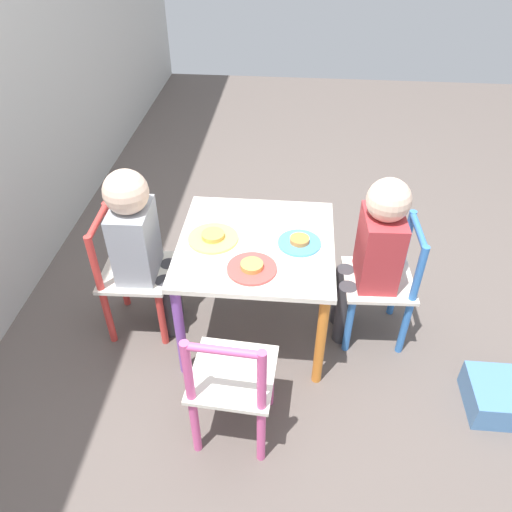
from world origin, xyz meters
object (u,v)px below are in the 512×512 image
Objects in this scene: plate_front at (299,242)px; plate_left at (252,268)px; chair_blue at (384,284)px; plate_back at (213,237)px; child_front at (374,249)px; storage_bin at (501,397)px; kids_table at (256,256)px; child_back at (140,240)px; chair_red at (131,276)px; chair_pink at (232,384)px.

plate_left is (-0.16, 0.16, -0.00)m from plate_front.
chair_blue reaches higher than plate_back.
plate_back is (-0.02, 0.59, 0.03)m from child_front.
chair_blue is 0.56m from storage_bin.
storage_bin is at bearing -106.41° from plate_back.
kids_table is 0.43m from child_back.
chair_blue is 2.24× the size of storage_bin.
child_front reaches higher than plate_left.
plate_front is at bearing -90.49° from chair_red.
chair_pink reaches higher than plate_left.
child_front is at bearing -87.38° from kids_table.
storage_bin is at bearing -99.69° from plate_left.
plate_left is (-0.16, 0.00, 0.08)m from kids_table.
storage_bin is (-0.33, -0.47, -0.37)m from child_front.
kids_table is 1.08× the size of chair_blue.
child_front is 0.46m from plate_left.
child_back reaches higher than plate_left.
child_back is at bearing 77.43° from storage_bin.
child_back reaches higher than plate_front.
child_back is 3.08× the size of storage_bin.
kids_table is at bearing -90.00° from child_front.
chair_red is 2.24× the size of storage_bin.
plate_left is at bearing -110.36° from child_back.
chair_red is at bearing -42.12° from chair_pink.
chair_pink is at bearing -48.19° from chair_blue.
plate_front is (-0.00, -0.16, 0.08)m from kids_table.
chair_red is 3.36× the size of plate_front.
storage_bin is at bearing -112.78° from plate_front.
chair_blue is at bearing -69.87° from plate_left.
plate_left is at bearing 135.00° from plate_front.
plate_back is at bearing 73.59° from storage_bin.
storage_bin is (-0.31, -1.05, -0.40)m from plate_back.
storage_bin is at bearing -104.57° from child_back.
chair_red is 0.94m from child_front.
chair_red is 3.08× the size of plate_left.
child_back is at bearing 91.47° from plate_front.
chair_blue is at bearing -87.38° from kids_table.
child_back is 4.62× the size of plate_front.
chair_blue is 1.00× the size of chair_pink.
kids_table is at bearing -90.00° from plate_back.
child_back is 0.86m from child_front.
chair_blue is 0.39m from plate_front.
child_front reaches higher than storage_bin.
storage_bin is at bearing 52.22° from child_front.
storage_bin is (-0.30, -1.33, -0.38)m from child_back.
child_back is (-0.04, 0.92, 0.18)m from chair_blue.
child_front reaches higher than chair_blue.
chair_blue is 0.73m from chair_pink.
chair_blue reaches higher than storage_bin.
chair_red and chair_pink have the same top height.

